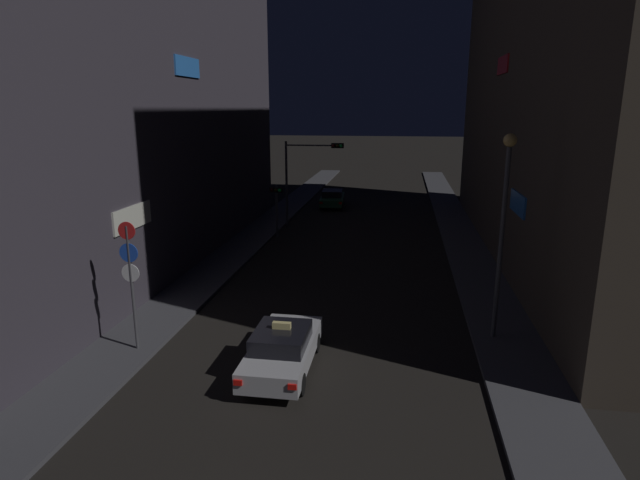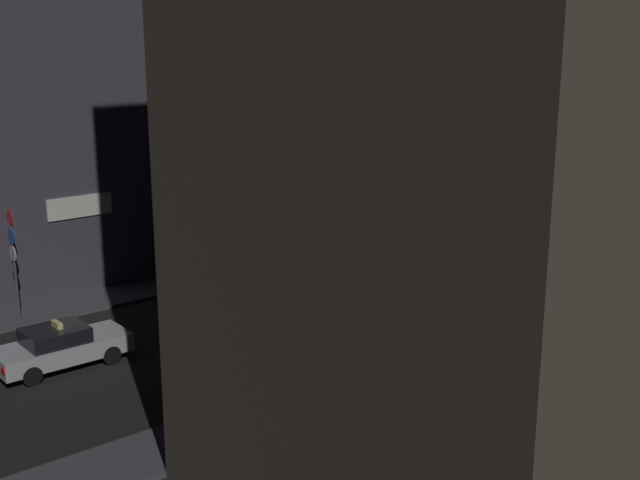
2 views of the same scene
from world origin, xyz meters
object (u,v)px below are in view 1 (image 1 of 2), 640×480
at_px(far_car, 332,198).
at_px(traffic_light_overhead, 307,167).
at_px(sign_pole_left, 131,273).
at_px(traffic_light_left_kerb, 276,200).
at_px(taxi, 283,348).
at_px(street_lamp_near_block, 504,213).

distance_m(far_car, traffic_light_overhead, 8.66).
height_order(far_car, sign_pole_left, sign_pole_left).
bearing_deg(far_car, traffic_light_left_kerb, -100.79).
bearing_deg(sign_pole_left, far_car, 83.76).
relative_size(far_car, traffic_light_left_kerb, 1.39).
bearing_deg(far_car, sign_pole_left, -96.24).
xyz_separation_m(traffic_light_left_kerb, sign_pole_left, (-0.90, -16.28, 0.39)).
bearing_deg(traffic_light_overhead, sign_pole_left, -96.79).
height_order(taxi, far_car, taxi).
relative_size(taxi, traffic_light_overhead, 0.77).
xyz_separation_m(taxi, street_lamp_near_block, (6.81, 3.26, 3.83)).
relative_size(far_car, traffic_light_overhead, 0.79).
bearing_deg(traffic_light_overhead, traffic_light_left_kerb, -115.29).
bearing_deg(traffic_light_left_kerb, far_car, 79.21).
height_order(traffic_light_overhead, street_lamp_near_block, street_lamp_near_block).
height_order(traffic_light_overhead, traffic_light_left_kerb, traffic_light_overhead).
bearing_deg(traffic_light_left_kerb, sign_pole_left, -93.16).
height_order(sign_pole_left, street_lamp_near_block, street_lamp_near_block).
xyz_separation_m(far_car, traffic_light_left_kerb, (-2.07, -10.88, 1.64)).
bearing_deg(traffic_light_overhead, taxi, -81.97).
height_order(far_car, street_lamp_near_block, street_lamp_near_block).
distance_m(traffic_light_overhead, street_lamp_near_block, 19.02).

